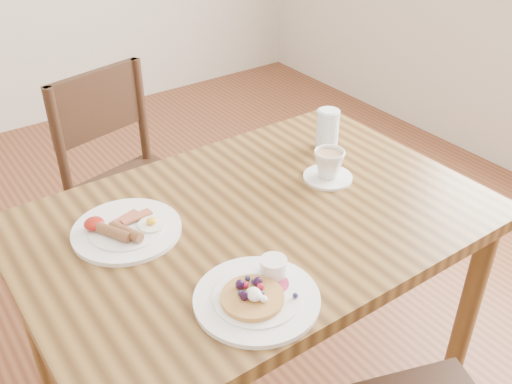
# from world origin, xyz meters

# --- Properties ---
(dining_table) EXTENTS (1.20, 0.80, 0.75)m
(dining_table) POSITION_xyz_m (0.00, 0.00, 0.65)
(dining_table) COLOR brown
(dining_table) RESTS_ON ground
(chair_far) EXTENTS (0.50, 0.50, 0.88)m
(chair_far) POSITION_xyz_m (-0.04, 0.75, 0.49)
(chair_far) COLOR #321912
(chair_far) RESTS_ON ground
(pancake_plate) EXTENTS (0.27, 0.27, 0.06)m
(pancake_plate) POSITION_xyz_m (-0.18, -0.26, 0.76)
(pancake_plate) COLOR white
(pancake_plate) RESTS_ON dining_table
(breakfast_plate) EXTENTS (0.27, 0.27, 0.04)m
(breakfast_plate) POSITION_xyz_m (-0.31, 0.12, 0.76)
(breakfast_plate) COLOR white
(breakfast_plate) RESTS_ON dining_table
(teacup_saucer) EXTENTS (0.14, 0.14, 0.09)m
(teacup_saucer) POSITION_xyz_m (0.27, 0.03, 0.79)
(teacup_saucer) COLOR white
(teacup_saucer) RESTS_ON dining_table
(water_glass) EXTENTS (0.07, 0.07, 0.13)m
(water_glass) POSITION_xyz_m (0.39, 0.17, 0.81)
(water_glass) COLOR silver
(water_glass) RESTS_ON dining_table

